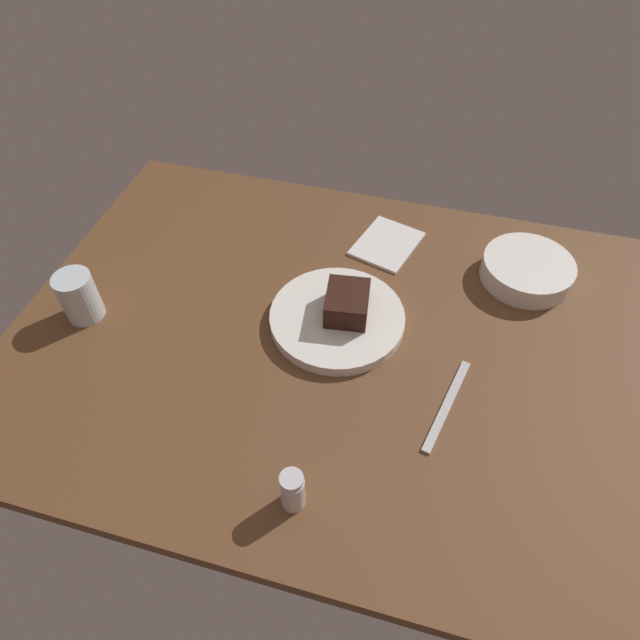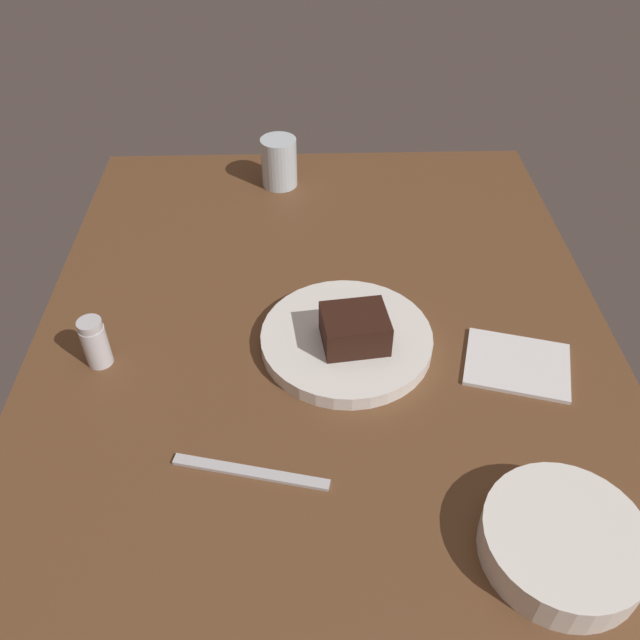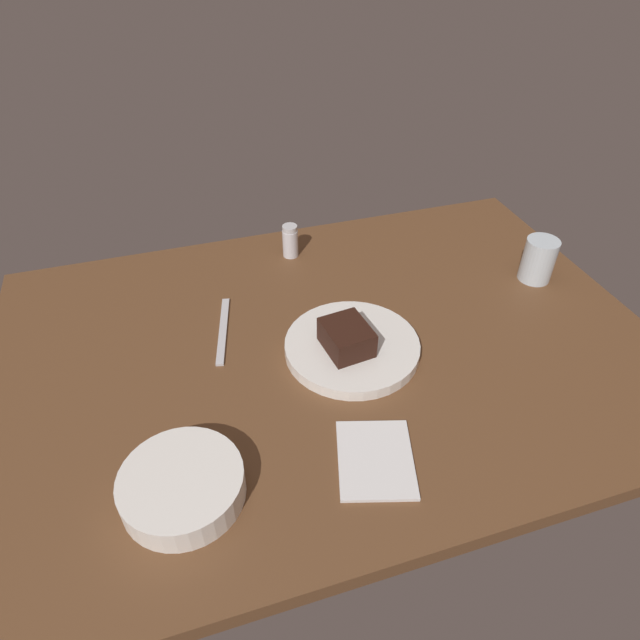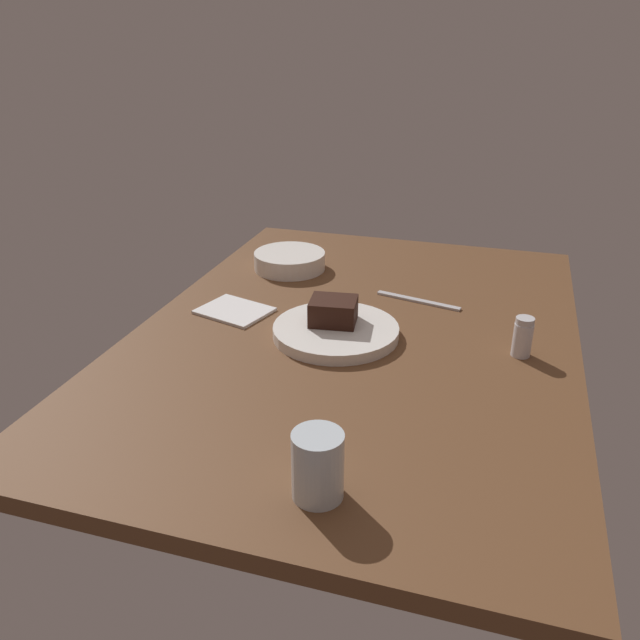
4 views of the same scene
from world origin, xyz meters
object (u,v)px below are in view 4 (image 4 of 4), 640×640
object	(u,v)px
dessert_plate	(336,331)
side_bowl	(290,261)
chocolate_cake_slice	(333,311)
butter_knife	(418,301)
salt_shaker	(523,337)
water_glass	(318,466)
folded_napkin	(234,311)

from	to	relation	value
dessert_plate	side_bowl	size ratio (longest dim) A/B	1.41
dessert_plate	side_bowl	bearing A→B (deg)	-147.35
chocolate_cake_slice	butter_knife	bearing A→B (deg)	145.68
salt_shaker	water_glass	distance (cm)	52.93
butter_knife	side_bowl	bearing A→B (deg)	174.80
butter_knife	chocolate_cake_slice	bearing A→B (deg)	-111.14
dessert_plate	salt_shaker	xyz separation A→B (cm)	(-2.25, 34.27, 2.62)
chocolate_cake_slice	folded_napkin	size ratio (longest dim) A/B	0.63
butter_knife	salt_shaker	bearing A→B (deg)	-28.14
butter_knife	folded_napkin	size ratio (longest dim) A/B	1.36
salt_shaker	folded_napkin	world-z (taller)	salt_shaker
dessert_plate	salt_shaker	size ratio (longest dim) A/B	3.24
chocolate_cake_slice	side_bowl	world-z (taller)	chocolate_cake_slice
dessert_plate	chocolate_cake_slice	size ratio (longest dim) A/B	2.75
chocolate_cake_slice	folded_napkin	world-z (taller)	chocolate_cake_slice
salt_shaker	water_glass	world-z (taller)	water_glass
salt_shaker	butter_knife	distance (cm)	29.09
water_glass	folded_napkin	xyz separation A→B (cm)	(-49.59, -33.45, -4.34)
chocolate_cake_slice	folded_napkin	bearing A→B (deg)	-98.30
chocolate_cake_slice	butter_knife	size ratio (longest dim) A/B	0.46
chocolate_cake_slice	water_glass	xyz separation A→B (cm)	(46.33, 11.07, 0.08)
chocolate_cake_slice	folded_napkin	xyz separation A→B (cm)	(-3.27, -22.38, -4.26)
dessert_plate	butter_knife	size ratio (longest dim) A/B	1.28
chocolate_cake_slice	water_glass	bearing A→B (deg)	13.44
dessert_plate	butter_knife	xyz separation A→B (cm)	(-21.32, 12.58, -0.83)
chocolate_cake_slice	water_glass	size ratio (longest dim) A/B	0.95
water_glass	side_bowl	world-z (taller)	water_glass
folded_napkin	water_glass	bearing A→B (deg)	34.00
dessert_plate	folded_napkin	size ratio (longest dim) A/B	1.73
water_glass	dessert_plate	bearing A→B (deg)	-167.28
chocolate_cake_slice	butter_knife	world-z (taller)	chocolate_cake_slice
side_bowl	folded_napkin	bearing A→B (deg)	-5.34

